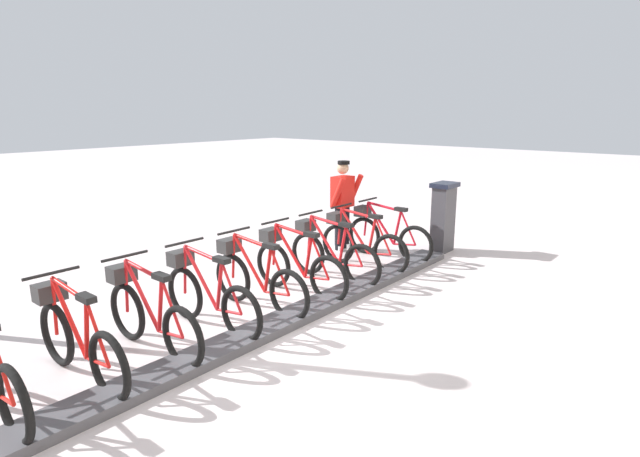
% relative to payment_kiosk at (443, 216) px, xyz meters
% --- Properties ---
extents(ground_plane, '(60.00, 60.00, 0.00)m').
position_rel_payment_kiosk_xyz_m(ground_plane, '(-0.05, 4.33, -0.67)').
color(ground_plane, beige).
extents(dock_rail_base, '(0.44, 7.80, 0.10)m').
position_rel_payment_kiosk_xyz_m(dock_rail_base, '(-0.05, 4.33, -0.62)').
color(dock_rail_base, '#47474C').
rests_on(dock_rail_base, ground).
extents(payment_kiosk, '(0.36, 0.52, 1.28)m').
position_rel_payment_kiosk_xyz_m(payment_kiosk, '(0.00, 0.00, 0.00)').
color(payment_kiosk, '#38383D').
rests_on(payment_kiosk, ground).
extents(bike_docked_0, '(1.72, 0.54, 1.02)m').
position_rel_payment_kiosk_xyz_m(bike_docked_0, '(0.57, 1.03, -0.24)').
color(bike_docked_0, black).
rests_on(bike_docked_0, ground).
extents(bike_docked_1, '(1.72, 0.54, 1.02)m').
position_rel_payment_kiosk_xyz_m(bike_docked_1, '(0.57, 1.81, -0.24)').
color(bike_docked_1, black).
rests_on(bike_docked_1, ground).
extents(bike_docked_2, '(1.72, 0.54, 1.02)m').
position_rel_payment_kiosk_xyz_m(bike_docked_2, '(0.57, 2.58, -0.24)').
color(bike_docked_2, black).
rests_on(bike_docked_2, ground).
extents(bike_docked_3, '(1.72, 0.54, 1.02)m').
position_rel_payment_kiosk_xyz_m(bike_docked_3, '(0.57, 3.36, -0.24)').
color(bike_docked_3, black).
rests_on(bike_docked_3, ground).
extents(bike_docked_4, '(1.72, 0.54, 1.02)m').
position_rel_payment_kiosk_xyz_m(bike_docked_4, '(0.57, 4.14, -0.24)').
color(bike_docked_4, black).
rests_on(bike_docked_4, ground).
extents(bike_docked_5, '(1.72, 0.54, 1.02)m').
position_rel_payment_kiosk_xyz_m(bike_docked_5, '(0.57, 4.92, -0.24)').
color(bike_docked_5, black).
rests_on(bike_docked_5, ground).
extents(bike_docked_6, '(1.72, 0.54, 1.02)m').
position_rel_payment_kiosk_xyz_m(bike_docked_6, '(0.57, 5.69, -0.24)').
color(bike_docked_6, black).
rests_on(bike_docked_6, ground).
extents(bike_docked_7, '(1.72, 0.54, 1.02)m').
position_rel_payment_kiosk_xyz_m(bike_docked_7, '(0.57, 6.47, -0.24)').
color(bike_docked_7, black).
rests_on(bike_docked_7, ground).
extents(worker_near_rack, '(0.46, 0.62, 1.66)m').
position_rel_payment_kiosk_xyz_m(worker_near_rack, '(1.48, 1.09, 0.24)').
color(worker_near_rack, white).
rests_on(worker_near_rack, ground).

